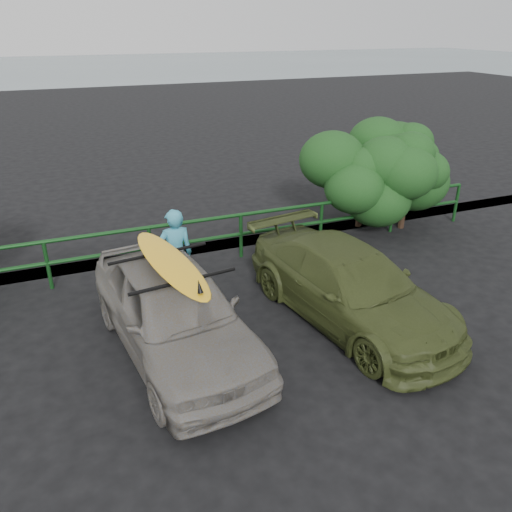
{
  "coord_description": "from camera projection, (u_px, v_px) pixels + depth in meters",
  "views": [
    {
      "loc": [
        -2.45,
        -4.57,
        4.78
      ],
      "look_at": [
        0.45,
        2.72,
        1.1
      ],
      "focal_mm": 35.0,
      "sensor_mm": 36.0,
      "label": 1
    }
  ],
  "objects": [
    {
      "name": "man",
      "position": [
        176.0,
        255.0,
        9.21
      ],
      "size": [
        0.66,
        0.44,
        1.78
      ],
      "primitive_type": "imported",
      "rotation": [
        0.0,
        0.0,
        3.12
      ],
      "color": "teal",
      "rests_on": "ground"
    },
    {
      "name": "guardrail",
      "position": [
        197.0,
        242.0,
        10.68
      ],
      "size": [
        14.0,
        0.08,
        1.04
      ],
      "primitive_type": null,
      "color": "#113E16",
      "rests_on": "ground"
    },
    {
      "name": "olive_vehicle",
      "position": [
        350.0,
        286.0,
        8.64
      ],
      "size": [
        2.54,
        4.7,
        1.29
      ],
      "primitive_type": "imported",
      "rotation": [
        0.0,
        0.0,
        0.17
      ],
      "color": "#3B451E",
      "rests_on": "ground"
    },
    {
      "name": "surfboard",
      "position": [
        170.0,
        262.0,
        7.38
      ],
      "size": [
        0.9,
        2.72,
        0.08
      ],
      "primitive_type": "ellipsoid",
      "rotation": [
        0.0,
        0.0,
        0.13
      ],
      "color": "yellow",
      "rests_on": "roof_rack"
    },
    {
      "name": "ground",
      "position": [
        300.0,
        415.0,
        6.7
      ],
      "size": [
        80.0,
        80.0,
        0.0
      ],
      "primitive_type": "plane",
      "color": "black"
    },
    {
      "name": "roof_rack",
      "position": [
        171.0,
        266.0,
        7.41
      ],
      "size": [
        1.73,
        1.32,
        0.05
      ],
      "primitive_type": null,
      "rotation": [
        0.0,
        0.0,
        0.13
      ],
      "color": "black",
      "rests_on": "sedan"
    },
    {
      "name": "ocean",
      "position": [
        68.0,
        68.0,
        57.16
      ],
      "size": [
        200.0,
        200.0,
        0.0
      ],
      "primitive_type": "plane",
      "color": "slate",
      "rests_on": "ground"
    },
    {
      "name": "shrub_right",
      "position": [
        384.0,
        179.0,
        12.47
      ],
      "size": [
        3.2,
        2.4,
        2.45
      ],
      "primitive_type": null,
      "color": "#1B4619",
      "rests_on": "ground"
    },
    {
      "name": "sedan",
      "position": [
        174.0,
        310.0,
        7.73
      ],
      "size": [
        2.29,
        4.5,
        1.47
      ],
      "primitive_type": "imported",
      "rotation": [
        0.0,
        0.0,
        0.13
      ],
      "color": "slate",
      "rests_on": "ground"
    }
  ]
}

